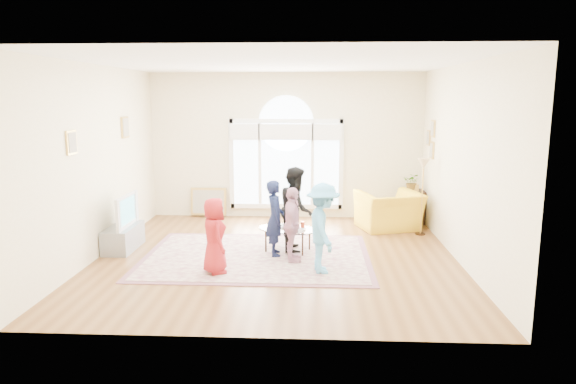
{
  "coord_description": "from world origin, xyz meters",
  "views": [
    {
      "loc": [
        0.61,
        -8.33,
        2.65
      ],
      "look_at": [
        0.18,
        0.3,
        1.06
      ],
      "focal_mm": 32.0,
      "sensor_mm": 36.0,
      "label": 1
    }
  ],
  "objects_px": {
    "tv_console": "(123,238)",
    "coffee_table": "(288,229)",
    "television": "(122,211)",
    "armchair": "(389,211)",
    "area_rug": "(257,256)"
  },
  "relations": [
    {
      "from": "coffee_table",
      "to": "area_rug",
      "type": "bearing_deg",
      "value": -130.75
    },
    {
      "from": "area_rug",
      "to": "coffee_table",
      "type": "bearing_deg",
      "value": 32.0
    },
    {
      "from": "television",
      "to": "armchair",
      "type": "xyz_separation_m",
      "value": [
        4.9,
        1.68,
        -0.32
      ]
    },
    {
      "from": "armchair",
      "to": "area_rug",
      "type": "bearing_deg",
      "value": 21.22
    },
    {
      "from": "coffee_table",
      "to": "television",
      "type": "bearing_deg",
      "value": -162.8
    },
    {
      "from": "area_rug",
      "to": "tv_console",
      "type": "height_order",
      "value": "tv_console"
    },
    {
      "from": "tv_console",
      "to": "coffee_table",
      "type": "height_order",
      "value": "coffee_table"
    },
    {
      "from": "area_rug",
      "to": "television",
      "type": "xyz_separation_m",
      "value": [
        -2.41,
        0.32,
        0.69
      ]
    },
    {
      "from": "television",
      "to": "coffee_table",
      "type": "distance_m",
      "value": 2.93
    },
    {
      "from": "television",
      "to": "tv_console",
      "type": "bearing_deg",
      "value": 180.0
    },
    {
      "from": "tv_console",
      "to": "television",
      "type": "xyz_separation_m",
      "value": [
        0.01,
        0.0,
        0.49
      ]
    },
    {
      "from": "tv_console",
      "to": "coffee_table",
      "type": "bearing_deg",
      "value": -0.05
    },
    {
      "from": "coffee_table",
      "to": "armchair",
      "type": "relative_size",
      "value": 1.02
    },
    {
      "from": "area_rug",
      "to": "armchair",
      "type": "height_order",
      "value": "armchair"
    },
    {
      "from": "coffee_table",
      "to": "tv_console",
      "type": "bearing_deg",
      "value": -162.8
    }
  ]
}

